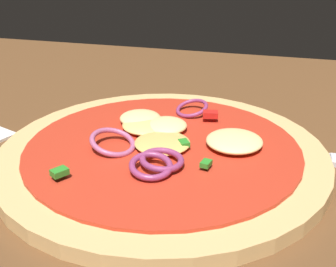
{
  "coord_description": "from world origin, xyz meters",
  "views": [
    {
      "loc": [
        0.09,
        -0.35,
        0.23
      ],
      "look_at": [
        -0.01,
        0.03,
        0.05
      ],
      "focal_mm": 49.03,
      "sensor_mm": 36.0,
      "label": 1
    }
  ],
  "objects": [
    {
      "name": "dining_table",
      "position": [
        0.0,
        0.0,
        0.01
      ],
      "size": [
        1.27,
        0.81,
        0.03
      ],
      "color": "brown",
      "rests_on": "ground"
    },
    {
      "name": "pizza",
      "position": [
        -0.01,
        0.01,
        0.03
      ],
      "size": [
        0.3,
        0.3,
        0.03
      ],
      "color": "tan",
      "rests_on": "dining_table"
    }
  ]
}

